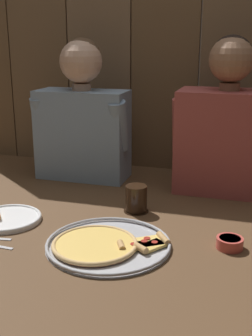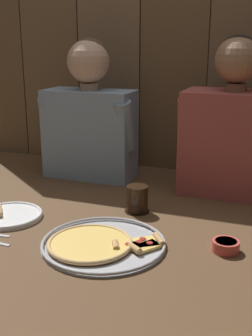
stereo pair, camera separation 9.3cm
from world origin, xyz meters
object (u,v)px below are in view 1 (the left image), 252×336
pizza_tray (105,244)px  diner_right (227,126)px  drinking_glass (136,199)px  diner_left (82,115)px  dinner_plate (7,218)px  dipping_bowl (230,242)px

pizza_tray → diner_right: (0.30, 0.63, 0.26)m
drinking_glass → diner_left: diner_left is taller
drinking_glass → diner_right: bearing=49.3°
pizza_tray → diner_left: diner_left is taller
pizza_tray → dinner_plate: 0.40m
dinner_plate → diner_right: bearing=38.1°
pizza_tray → dinner_plate: bearing=167.2°
drinking_glass → diner_left: bearing=135.6°
drinking_glass → diner_right: 0.49m
dinner_plate → drinking_glass: bearing=27.5°
drinking_glass → diner_right: diner_right is taller
dipping_bowl → diner_left: diner_left is taller
dinner_plate → diner_left: size_ratio=0.39×
diner_left → dinner_plate: bearing=-97.3°
dipping_bowl → diner_left: (-0.68, 0.53, 0.26)m
diner_right → diner_left: bearing=180.0°
dipping_bowl → diner_left: bearing=142.3°
dipping_bowl → diner_left: 0.90m
dipping_bowl → diner_right: size_ratio=0.13×
pizza_tray → drinking_glass: (0.02, 0.30, 0.04)m
dinner_plate → dipping_bowl: size_ratio=2.90×
pizza_tray → dinner_plate: (-0.39, 0.09, -0.00)m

